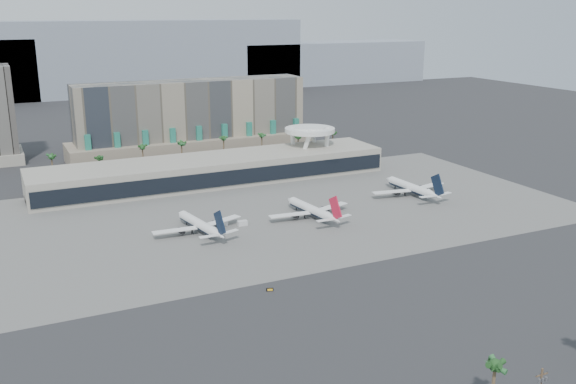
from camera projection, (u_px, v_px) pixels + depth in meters
name	position (u px, v px, depth m)	size (l,w,h in m)	color
ground	(321.00, 259.00, 214.21)	(900.00, 900.00, 0.00)	#232326
apron_pad	(258.00, 213.00, 262.01)	(260.00, 130.00, 0.06)	#5B5B59
mountain_ridge	(120.00, 63.00, 626.01)	(680.00, 60.00, 70.00)	gray
hotel	(193.00, 125.00, 365.31)	(140.00, 30.00, 42.00)	gray
terminal	(214.00, 169.00, 307.90)	(170.00, 32.50, 14.50)	#A7A093
saucer_structure	(310.00, 133.00, 332.57)	(26.00, 26.00, 21.89)	white
palm_row	(204.00, 146.00, 340.25)	(157.80, 2.80, 13.10)	brown
airliner_left	(200.00, 224.00, 238.48)	(35.89, 37.23, 12.93)	white
airliner_centre	(312.00, 210.00, 255.77)	(36.61, 37.88, 13.10)	white
airliner_right	(412.00, 188.00, 286.52)	(38.84, 40.03, 13.81)	white
service_vehicle_a	(222.00, 223.00, 246.67)	(4.42, 2.16, 2.16)	white
service_vehicle_b	(242.00, 223.00, 247.00)	(3.72, 2.13, 1.92)	silver
taxiway_sign	(270.00, 290.00, 189.62)	(2.14, 0.98, 0.98)	black
near_palm_a	(495.00, 371.00, 132.96)	(6.00, 6.00, 10.87)	brown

